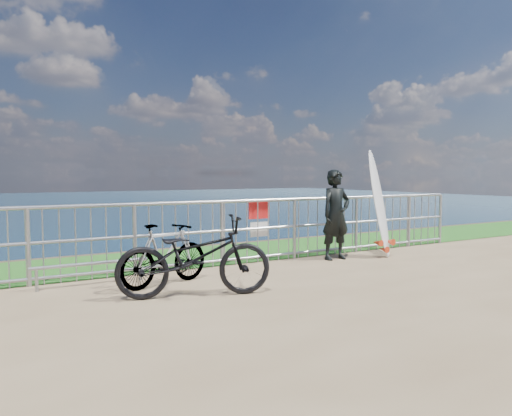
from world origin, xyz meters
TOP-DOWN VIEW (x-y plane):
  - grass_strip at (0.00, 2.70)m, footprint 120.00×120.00m
  - railing at (0.02, 1.60)m, footprint 10.06×0.10m
  - surfer at (1.59, 1.14)m, footprint 0.60×0.40m
  - surfboard at (2.51, 0.96)m, footprint 0.69×0.67m
  - bicycle_near at (-1.75, -0.10)m, footprint 2.09×1.23m
  - bicycle_far at (-1.85, 0.70)m, footprint 1.53×0.83m
  - bike_rack at (-2.75, 1.22)m, footprint 1.61×0.05m

SIDE VIEW (x-z plane):
  - grass_strip at x=0.00m, z-range 0.01..0.01m
  - bike_rack at x=-2.75m, z-range 0.11..0.45m
  - bicycle_far at x=-1.85m, z-range 0.00..0.88m
  - bicycle_near at x=-1.75m, z-range 0.00..1.04m
  - railing at x=0.02m, z-range 0.01..1.14m
  - surfer at x=1.59m, z-range 0.00..1.64m
  - surfboard at x=2.51m, z-range -0.08..1.96m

